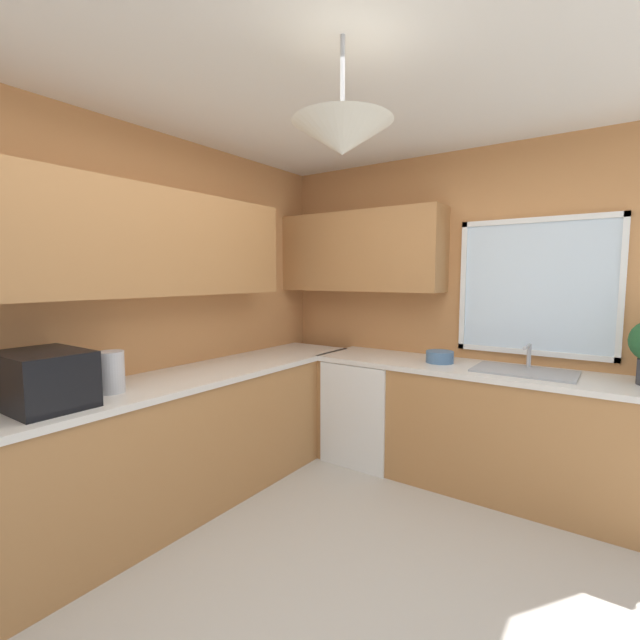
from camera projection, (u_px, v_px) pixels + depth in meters
ground_plane at (340, 608)px, 2.09m from camera, size 8.66×8.66×0.00m
room_shell at (284, 236)px, 2.79m from camera, size 3.55×4.06×2.65m
counter_run_left at (158, 450)px, 2.85m from camera, size 0.65×3.67×0.91m
counter_run_back at (482, 427)px, 3.28m from camera, size 2.64×0.65×0.91m
dishwasher at (368, 409)px, 3.80m from camera, size 0.60×0.60×0.86m
microwave at (43, 379)px, 2.25m from camera, size 0.48×0.36×0.29m
kettle at (111, 372)px, 2.53m from camera, size 0.15×0.15×0.24m
sink_assembly at (524, 371)px, 3.08m from camera, size 0.67×0.40×0.19m
bowl at (440, 357)px, 3.42m from camera, size 0.21×0.21×0.09m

